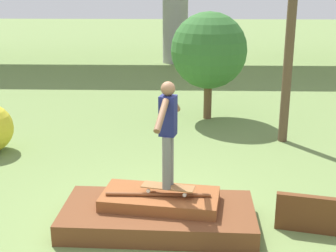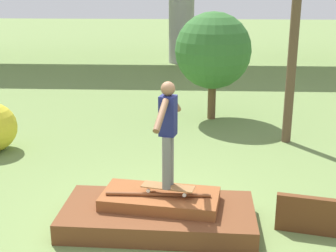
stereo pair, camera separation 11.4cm
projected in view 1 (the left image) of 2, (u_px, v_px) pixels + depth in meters
name	position (u px, v px, depth m)	size (l,w,h in m)	color
ground_plane	(158.00, 226.00, 6.89)	(80.00, 80.00, 0.00)	olive
scrap_pile	(159.00, 213.00, 6.85)	(2.83, 1.42, 0.53)	brown
scrap_plank_loose	(311.00, 214.00, 6.65)	(0.99, 0.33, 0.55)	#5B3319
skateboard	(168.00, 187.00, 6.75)	(0.80, 0.39, 0.09)	brown
skater	(168.00, 128.00, 6.48)	(0.35, 1.17, 1.54)	slate
tree_behind_left	(209.00, 51.00, 11.80)	(1.93, 1.93, 2.75)	brown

